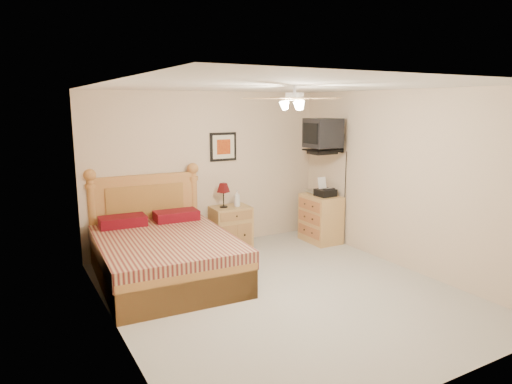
% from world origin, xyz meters
% --- Properties ---
extents(floor, '(4.50, 4.50, 0.00)m').
position_xyz_m(floor, '(0.00, 0.00, 0.00)').
color(floor, '#A6A296').
rests_on(floor, ground).
extents(ceiling, '(4.00, 4.50, 0.04)m').
position_xyz_m(ceiling, '(0.00, 0.00, 2.50)').
color(ceiling, white).
rests_on(ceiling, ground).
extents(wall_back, '(4.00, 0.04, 2.50)m').
position_xyz_m(wall_back, '(0.00, 2.25, 1.25)').
color(wall_back, beige).
rests_on(wall_back, ground).
extents(wall_front, '(4.00, 0.04, 2.50)m').
position_xyz_m(wall_front, '(0.00, -2.25, 1.25)').
color(wall_front, beige).
rests_on(wall_front, ground).
extents(wall_left, '(0.04, 4.50, 2.50)m').
position_xyz_m(wall_left, '(-2.00, 0.00, 1.25)').
color(wall_left, beige).
rests_on(wall_left, ground).
extents(wall_right, '(0.04, 4.50, 2.50)m').
position_xyz_m(wall_right, '(2.00, 0.00, 1.25)').
color(wall_right, beige).
rests_on(wall_right, ground).
extents(bed, '(1.78, 2.26, 1.40)m').
position_xyz_m(bed, '(-1.12, 1.12, 0.70)').
color(bed, '#C3713B').
rests_on(bed, ground).
extents(nightstand, '(0.63, 0.49, 0.67)m').
position_xyz_m(nightstand, '(0.28, 2.00, 0.33)').
color(nightstand, '#A57A48').
rests_on(nightstand, ground).
extents(table_lamp, '(0.28, 0.28, 0.40)m').
position_xyz_m(table_lamp, '(0.17, 2.02, 0.86)').
color(table_lamp, '#580F11').
rests_on(table_lamp, nightstand).
extents(lotion_bottle, '(0.13, 0.13, 0.27)m').
position_xyz_m(lotion_bottle, '(0.38, 1.97, 0.80)').
color(lotion_bottle, silver).
rests_on(lotion_bottle, nightstand).
extents(framed_picture, '(0.46, 0.04, 0.46)m').
position_xyz_m(framed_picture, '(0.27, 2.23, 1.62)').
color(framed_picture, black).
rests_on(framed_picture, wall_back).
extents(dresser, '(0.48, 0.68, 0.80)m').
position_xyz_m(dresser, '(1.73, 1.51, 0.40)').
color(dresser, tan).
rests_on(dresser, ground).
extents(fax_machine, '(0.30, 0.32, 0.31)m').
position_xyz_m(fax_machine, '(1.75, 1.42, 0.95)').
color(fax_machine, black).
rests_on(fax_machine, dresser).
extents(magazine_lower, '(0.26, 0.33, 0.03)m').
position_xyz_m(magazine_lower, '(1.67, 1.78, 0.81)').
color(magazine_lower, '#BAB097').
rests_on(magazine_lower, dresser).
extents(magazine_upper, '(0.24, 0.29, 0.02)m').
position_xyz_m(magazine_upper, '(1.68, 1.79, 0.84)').
color(magazine_upper, gray).
rests_on(magazine_upper, magazine_lower).
extents(wall_tv, '(0.56, 0.46, 0.58)m').
position_xyz_m(wall_tv, '(1.75, 1.34, 1.81)').
color(wall_tv, black).
rests_on(wall_tv, wall_right).
extents(ceiling_fan, '(1.14, 1.14, 0.28)m').
position_xyz_m(ceiling_fan, '(0.00, -0.20, 2.36)').
color(ceiling_fan, silver).
rests_on(ceiling_fan, ceiling).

